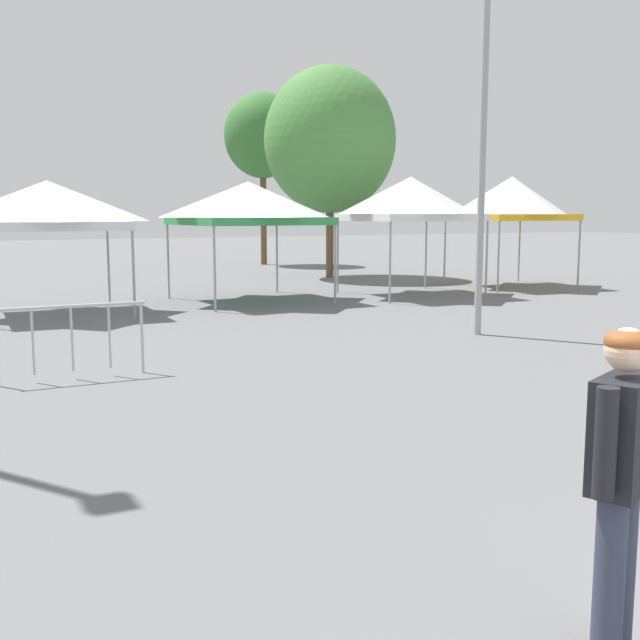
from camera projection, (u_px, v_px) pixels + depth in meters
name	position (u px, v px, depth m)	size (l,w,h in m)	color
canopy_tent_far_right	(48.00, 205.00, 17.60)	(3.42, 3.42, 3.10)	#9E9EA3
canopy_tent_right_of_center	(248.00, 203.00, 20.24)	(3.71, 3.71, 3.18)	#9E9EA3
canopy_tent_left_of_center	(411.00, 199.00, 21.66)	(3.36, 3.36, 3.37)	#9E9EA3
canopy_tent_behind_right	(512.00, 199.00, 24.27)	(3.39, 3.39, 3.50)	#9E9EA3
person_foreground	(621.00, 470.00, 3.96)	(0.60, 0.39, 1.78)	#33384C
light_pole_opposite_side	(485.00, 47.00, 14.17)	(0.36, 0.36, 9.66)	#9E9EA3
tree_behind_tents_center	(263.00, 136.00, 34.43)	(3.48, 3.48, 7.74)	brown
tree_behind_tents_right	(330.00, 140.00, 27.58)	(4.77, 4.77, 7.60)	brown
crowd_barrier_mid_lot	(71.00, 327.00, 10.80)	(2.10, 0.06, 1.08)	#B7BABF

